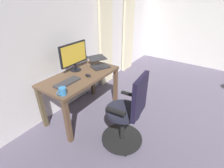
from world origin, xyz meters
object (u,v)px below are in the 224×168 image
object	(u,v)px
office_chair	(128,115)
laptop	(99,63)
computer_keyboard	(67,82)
mug_tea	(62,91)
computer_monitor	(74,55)
computer_mouse	(88,75)
desk	(81,81)

from	to	relation	value
office_chair	laptop	size ratio (longest dim) A/B	2.50
computer_keyboard	mug_tea	xyz separation A→B (m)	(0.23, 0.18, 0.04)
computer_monitor	mug_tea	distance (m)	0.76
computer_monitor	computer_mouse	xyz separation A→B (m)	(0.06, 0.33, -0.23)
computer_monitor	computer_keyboard	distance (m)	0.50
laptop	computer_mouse	world-z (taller)	laptop
office_chair	computer_monitor	size ratio (longest dim) A/B	1.99
desk	mug_tea	size ratio (longest dim) A/B	9.07
office_chair	laptop	distance (m)	1.10
desk	computer_keyboard	bearing A→B (deg)	7.01
computer_keyboard	laptop	xyz separation A→B (m)	(-0.71, -0.00, 0.04)
computer_monitor	mug_tea	world-z (taller)	computer_monitor
desk	computer_keyboard	size ratio (longest dim) A/B	3.19
office_chair	mug_tea	world-z (taller)	office_chair
laptop	computer_mouse	distance (m)	0.41
computer_monitor	mug_tea	bearing A→B (deg)	33.54
laptop	mug_tea	size ratio (longest dim) A/B	3.09
laptop	mug_tea	xyz separation A→B (m)	(0.95, 0.18, -0.01)
computer_monitor	computer_keyboard	bearing A→B (deg)	31.07
office_chair	computer_keyboard	size ratio (longest dim) A/B	2.72
laptop	desk	bearing A→B (deg)	19.75
mug_tea	desk	bearing A→B (deg)	-157.86
office_chair	desk	bearing A→B (deg)	75.37
office_chair	computer_keyboard	distance (m)	0.93
office_chair	computer_monitor	distance (m)	1.24
desk	laptop	size ratio (longest dim) A/B	2.93
laptop	computer_mouse	size ratio (longest dim) A/B	4.16
office_chair	laptop	xyz separation A→B (m)	(-0.57, -0.89, 0.30)
computer_monitor	laptop	size ratio (longest dim) A/B	1.26
laptop	computer_monitor	bearing A→B (deg)	-9.89
computer_mouse	desk	bearing A→B (deg)	-78.35
desk	mug_tea	world-z (taller)	mug_tea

